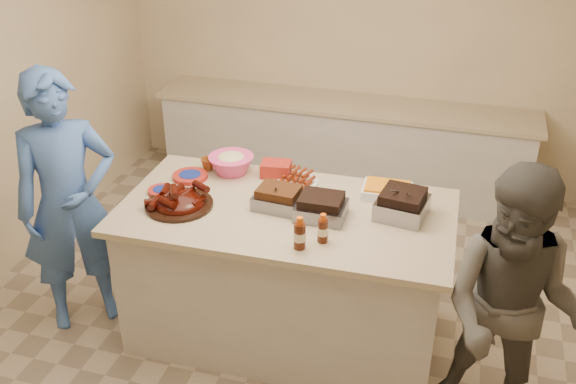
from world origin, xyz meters
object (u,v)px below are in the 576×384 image
(island, at_px, (286,332))
(plastic_cup, at_px, (208,170))
(rib_platter, at_px, (179,206))
(bbq_bottle_b, at_px, (322,241))
(guest_blue, at_px, (90,314))
(coleslaw_bowl, at_px, (232,173))
(bbq_bottle_a, at_px, (300,248))
(mustard_bottle, at_px, (275,195))
(roasting_pan, at_px, (401,216))

(island, height_order, plastic_cup, plastic_cup)
(rib_platter, xyz_separation_m, bbq_bottle_b, (0.98, -0.14, 0.00))
(bbq_bottle_b, bearing_deg, island, 136.84)
(guest_blue, bearing_deg, coleslaw_bowl, -7.57)
(island, relative_size, rib_platter, 4.86)
(rib_platter, bearing_deg, guest_blue, -174.62)
(rib_platter, relative_size, guest_blue, 0.23)
(island, distance_m, plastic_cup, 1.27)
(bbq_bottle_a, xyz_separation_m, mustard_bottle, (-0.33, 0.56, 0.00))
(plastic_cup, bearing_deg, roasting_pan, -9.94)
(coleslaw_bowl, distance_m, bbq_bottle_a, 1.06)
(rib_platter, xyz_separation_m, guest_blue, (-0.78, -0.07, -1.00))
(island, height_order, roasting_pan, roasting_pan)
(coleslaw_bowl, bearing_deg, rib_platter, -105.71)
(bbq_bottle_a, height_order, bbq_bottle_b, bbq_bottle_a)
(roasting_pan, xyz_separation_m, coleslaw_bowl, (-1.22, 0.25, 0.00))
(mustard_bottle, bearing_deg, plastic_cup, 159.14)
(bbq_bottle_b, xyz_separation_m, plastic_cup, (-1.00, 0.67, 0.00))
(guest_blue, bearing_deg, island, -32.01)
(roasting_pan, bearing_deg, coleslaw_bowl, 176.40)
(coleslaw_bowl, xyz_separation_m, plastic_cup, (-0.18, -0.01, 0.00))
(plastic_cup, bearing_deg, bbq_bottle_b, -33.73)
(bbq_bottle_a, bearing_deg, mustard_bottle, 120.44)
(guest_blue, bearing_deg, plastic_cup, -2.18)
(roasting_pan, relative_size, bbq_bottle_b, 1.60)
(rib_platter, bearing_deg, plastic_cup, 92.69)
(bbq_bottle_b, relative_size, mustard_bottle, 1.48)
(roasting_pan, bearing_deg, bbq_bottle_b, -125.26)
(rib_platter, xyz_separation_m, mustard_bottle, (0.54, 0.31, 0.00))
(bbq_bottle_a, relative_size, plastic_cup, 2.06)
(roasting_pan, height_order, bbq_bottle_b, bbq_bottle_b)
(roasting_pan, xyz_separation_m, mustard_bottle, (-0.84, 0.03, 0.00))
(island, relative_size, roasting_pan, 7.20)
(island, distance_m, bbq_bottle_a, 1.10)
(island, height_order, bbq_bottle_a, bbq_bottle_a)
(roasting_pan, bearing_deg, rib_platter, -160.23)
(mustard_bottle, bearing_deg, island, -52.12)
(roasting_pan, height_order, coleslaw_bowl, coleslaw_bowl)
(rib_platter, height_order, guest_blue, rib_platter)
(rib_platter, bearing_deg, roasting_pan, 11.67)
(island, relative_size, bbq_bottle_b, 11.55)
(island, height_order, guest_blue, island)
(mustard_bottle, xyz_separation_m, guest_blue, (-1.31, -0.39, -1.00))
(island, bearing_deg, roasting_pan, 8.90)
(coleslaw_bowl, relative_size, mustard_bottle, 2.57)
(island, height_order, mustard_bottle, mustard_bottle)
(plastic_cup, bearing_deg, mustard_bottle, -20.86)
(mustard_bottle, distance_m, plastic_cup, 0.60)
(mustard_bottle, height_order, plastic_cup, mustard_bottle)
(island, distance_m, rib_platter, 1.21)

